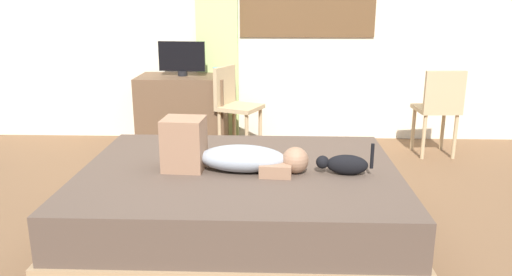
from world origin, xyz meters
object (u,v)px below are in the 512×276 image
object	(u,v)px
cat	(344,164)
chair_spare	(439,106)
chair_by_desk	(234,102)
tv_monitor	(182,58)
cup	(217,72)
person_lying	(227,154)
desk	(183,111)
bed	(240,199)

from	to	relation	value
cat	chair_spare	xyz separation A→B (m)	(1.15, 1.78, 0.01)
cat	chair_by_desk	world-z (taller)	chair_by_desk
tv_monitor	chair_spare	bearing A→B (deg)	-6.79
cat	cup	size ratio (longest dim) A/B	4.09
cup	person_lying	bearing A→B (deg)	-81.81
person_lying	cat	xyz separation A→B (m)	(0.75, -0.05, -0.05)
cat	chair_spare	world-z (taller)	chair_spare
person_lying	chair_spare	bearing A→B (deg)	42.40
desk	chair_by_desk	world-z (taller)	chair_by_desk
bed	chair_spare	distance (m)	2.49
cat	desk	xyz separation A→B (m)	(-1.40, 2.08, -0.13)
chair_by_desk	desk	bearing A→B (deg)	159.97
bed	tv_monitor	size ratio (longest dim) A/B	4.43
bed	chair_spare	bearing A→B (deg)	42.72
cat	chair_spare	distance (m)	2.12
cat	tv_monitor	distance (m)	2.54
cup	chair_spare	distance (m)	2.22
chair_spare	bed	bearing A→B (deg)	-137.28
cup	chair_spare	size ratio (longest dim) A/B	0.10
cat	cup	xyz separation A→B (m)	(-1.04, 2.08, 0.29)
cat	tv_monitor	size ratio (longest dim) A/B	0.74
chair_spare	chair_by_desk	bearing A→B (deg)	177.06
tv_monitor	cup	world-z (taller)	tv_monitor
bed	chair_by_desk	distance (m)	1.81
tv_monitor	bed	bearing A→B (deg)	-70.01
cup	desk	bearing A→B (deg)	-179.57
person_lying	cat	bearing A→B (deg)	-3.89
person_lying	tv_monitor	size ratio (longest dim) A/B	1.96
desk	chair_by_desk	distance (m)	0.60
cat	tv_monitor	bearing A→B (deg)	123.73
desk	tv_monitor	size ratio (longest dim) A/B	1.87
desk	chair_spare	world-z (taller)	chair_spare
tv_monitor	cup	size ratio (longest dim) A/B	5.50
desk	cup	world-z (taller)	cup
person_lying	cat	size ratio (longest dim) A/B	2.64
person_lying	chair_spare	size ratio (longest dim) A/B	1.09
chair_by_desk	chair_spare	bearing A→B (deg)	-2.94
desk	chair_spare	distance (m)	2.56
tv_monitor	chair_by_desk	bearing A→B (deg)	-20.28
person_lying	cat	distance (m)	0.75
desk	chair_spare	bearing A→B (deg)	-6.77
desk	cat	bearing A→B (deg)	-56.13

